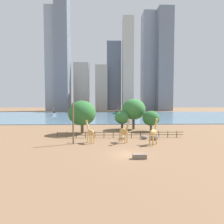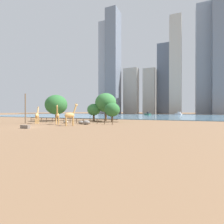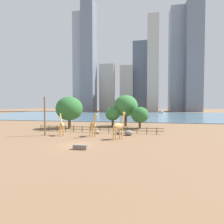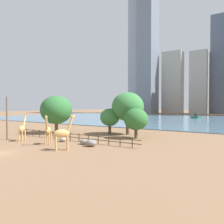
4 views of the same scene
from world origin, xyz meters
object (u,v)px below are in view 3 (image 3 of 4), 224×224
boulder_small (97,132)px  tree_center_broad (140,115)px  utility_pole (45,116)px  boulder_near_fence (119,132)px  giraffe_tall (93,125)px  tree_right_tall (126,106)px  boat_sailboat (161,112)px  boat_ferry (135,113)px  tree_left_large (113,114)px  tree_left_small (69,109)px  boat_tug (73,113)px  feeding_trough (80,147)px  giraffe_young (62,125)px  giraffe_companion (119,126)px  boulder_by_pole (128,133)px

boulder_small → tree_center_broad: (8.13, 9.38, 2.98)m
utility_pole → boulder_near_fence: 14.20m
giraffe_tall → boulder_near_fence: bearing=86.3°
boulder_small → tree_right_tall: size_ratio=0.14×
giraffe_tall → boat_sailboat: 99.64m
boulder_near_fence → boat_sailboat: size_ratio=0.27×
boulder_near_fence → tree_center_broad: tree_center_broad is taller
giraffe_tall → tree_right_tall: size_ratio=0.53×
giraffe_tall → boat_ferry: giraffe_tall is taller
boat_sailboat → tree_left_large: bearing=98.5°
tree_left_large → tree_right_tall: size_ratio=0.62×
tree_left_small → boat_ferry: (12.16, 70.90, -3.90)m
boulder_near_fence → boat_ferry: bearing=90.8°
tree_left_large → tree_right_tall: (3.29, 1.46, 2.12)m
boat_ferry → boat_tug: bearing=54.6°
boulder_small → feeding_trough: 12.33m
tree_left_large → boat_sailboat: size_ratio=1.03×
tree_center_broad → boat_ferry: tree_center_broad is taller
giraffe_young → tree_right_tall: (10.33, 16.29, 3.50)m
tree_center_broad → boat_tug: 73.57m
giraffe_companion → boat_sailboat: bearing=30.2°
boulder_small → boulder_by_pole: bearing=-6.3°
feeding_trough → tree_right_tall: (3.19, 25.57, 5.19)m
tree_right_tall → boat_tug: tree_right_tall is taller
tree_left_large → boulder_small: bearing=-95.0°
giraffe_companion → tree_left_large: bearing=52.8°
boulder_by_pole → tree_right_tall: (-1.95, 13.99, 5.01)m
feeding_trough → tree_right_tall: 26.29m
tree_right_tall → boat_tug: size_ratio=1.42×
giraffe_companion → boat_tug: 83.96m
tree_right_tall → tree_left_small: bearing=-153.7°
tree_right_tall → tree_center_broad: bearing=-45.7°
boulder_near_fence → tree_right_tall: (-0.06, 13.26, 5.11)m
giraffe_young → boat_ferry: giraffe_young is taller
boulder_near_fence → boulder_by_pole: bearing=-21.2°
boat_sailboat → boat_tug: size_ratio=0.85×
boat_ferry → boat_sailboat: 24.34m
giraffe_companion → tree_left_small: 18.19m
boulder_small → giraffe_companion: bearing=-43.7°
boat_ferry → boat_sailboat: boat_sailboat is taller
utility_pole → boulder_by_pole: (15.17, 3.13, -3.11)m
tree_right_tall → boat_tug: 68.29m
giraffe_tall → feeding_trough: 9.56m
giraffe_companion → boulder_small: giraffe_companion is taller
boulder_near_fence → boat_sailboat: (16.60, 94.42, 0.54)m
giraffe_companion → boat_ferry: (-1.64, 82.45, -1.23)m
tree_right_tall → boulder_by_pole: bearing=-82.1°
boulder_by_pole → tree_center_broad: (1.86, 10.08, 2.86)m
giraffe_companion → feeding_trough: (-3.84, -7.53, -1.87)m
boulder_near_fence → tree_left_small: 15.50m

